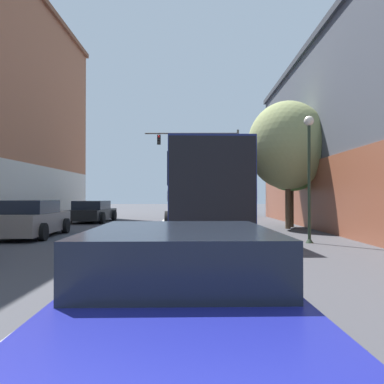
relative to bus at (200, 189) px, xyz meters
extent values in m
cube|color=silver|center=(-2.21, -0.50, -1.86)|extent=(0.14, 48.12, 0.01)
cube|color=beige|center=(-8.76, -0.85, -0.27)|extent=(0.24, 24.76, 3.20)
cube|color=#995138|center=(5.34, -1.77, -0.29)|extent=(0.24, 26.68, 3.15)
cube|color=navy|center=(0.00, 0.02, -0.10)|extent=(3.06, 13.06, 3.09)
cube|color=black|center=(0.00, 0.02, 0.46)|extent=(3.10, 12.80, 0.99)
cube|color=beige|center=(0.00, 0.02, -0.34)|extent=(3.09, 12.93, 0.31)
cube|color=black|center=(0.25, -6.44, -0.10)|extent=(2.51, 0.16, 2.97)
cylinder|color=black|center=(-1.47, 3.99, -1.37)|extent=(0.34, 1.01, 1.00)
cylinder|color=black|center=(1.15, 4.09, -1.37)|extent=(0.34, 1.01, 1.00)
cylinder|color=black|center=(-1.15, -4.05, -1.37)|extent=(0.34, 1.01, 1.00)
cylinder|color=black|center=(1.46, -3.95, -1.37)|extent=(0.34, 1.01, 1.00)
cube|color=navy|center=(-0.40, -13.75, -1.41)|extent=(1.99, 4.19, 0.57)
cube|color=black|center=(-0.41, -13.50, -0.90)|extent=(1.78, 2.20, 0.45)
cylinder|color=black|center=(-1.40, -12.50, -1.56)|extent=(0.24, 0.63, 0.62)
cylinder|color=black|center=(0.52, -12.44, -1.56)|extent=(0.24, 0.63, 0.62)
cube|color=black|center=(-6.34, 5.17, -1.40)|extent=(1.92, 4.52, 0.58)
cube|color=black|center=(-6.34, 4.95, -0.86)|extent=(1.72, 2.37, 0.51)
cylinder|color=black|center=(-7.24, 6.58, -1.54)|extent=(0.24, 0.65, 0.65)
cylinder|color=black|center=(-5.37, 6.54, -1.54)|extent=(0.24, 0.65, 0.65)
cylinder|color=black|center=(-7.31, 3.81, -1.54)|extent=(0.24, 0.65, 0.65)
cylinder|color=black|center=(-5.43, 3.76, -1.54)|extent=(0.24, 0.65, 0.65)
cube|color=slate|center=(-6.35, -3.15, -1.34)|extent=(1.89, 4.50, 0.72)
cube|color=black|center=(-6.34, -3.37, -0.73)|extent=(1.64, 2.38, 0.48)
cylinder|color=black|center=(-7.28, -1.84, -1.56)|extent=(0.26, 0.63, 0.61)
cylinder|color=black|center=(-5.58, -1.74, -1.56)|extent=(0.26, 0.63, 0.61)
cylinder|color=black|center=(-5.42, -4.47, -1.56)|extent=(0.26, 0.63, 0.61)
cylinder|color=#514C47|center=(3.33, 13.56, 1.65)|extent=(0.18, 0.18, 7.03)
cylinder|color=#514C47|center=(-0.50, 13.56, 4.86)|extent=(7.66, 0.12, 0.12)
cube|color=black|center=(1.03, 13.56, 4.34)|extent=(0.28, 0.24, 0.80)
sphere|color=red|center=(1.03, 13.41, 4.59)|extent=(0.18, 0.18, 0.18)
sphere|color=black|center=(1.03, 13.41, 4.34)|extent=(0.18, 0.18, 0.18)
sphere|color=black|center=(1.03, 13.41, 4.09)|extent=(0.18, 0.18, 0.18)
cube|color=black|center=(-1.08, 13.56, 4.34)|extent=(0.28, 0.24, 0.80)
sphere|color=black|center=(-1.08, 13.41, 4.59)|extent=(0.18, 0.18, 0.18)
sphere|color=orange|center=(-1.08, 13.41, 4.34)|extent=(0.18, 0.18, 0.18)
sphere|color=black|center=(-1.08, 13.41, 4.09)|extent=(0.18, 0.18, 0.18)
cube|color=black|center=(-3.18, 13.56, 4.34)|extent=(0.28, 0.24, 0.80)
sphere|color=red|center=(-3.18, 13.41, 4.59)|extent=(0.18, 0.18, 0.18)
sphere|color=black|center=(-3.18, 13.41, 4.34)|extent=(0.18, 0.18, 0.18)
sphere|color=black|center=(-3.18, 13.41, 4.09)|extent=(0.18, 0.18, 0.18)
cone|color=#233323|center=(3.47, -4.98, -1.77)|extent=(0.26, 0.26, 0.20)
cylinder|color=#233323|center=(3.47, -4.98, 0.07)|extent=(0.10, 0.10, 3.86)
sphere|color=#EFE5CC|center=(3.47, -4.98, 2.11)|extent=(0.32, 0.32, 0.32)
cylinder|color=#4C3823|center=(4.56, 1.46, -0.75)|extent=(0.22, 0.22, 2.24)
ellipsoid|color=#4C843D|center=(4.56, 1.46, 1.93)|extent=(3.66, 3.30, 4.03)
cylinder|color=brown|center=(4.14, 0.47, -0.70)|extent=(0.25, 0.25, 2.33)
ellipsoid|color=#99A366|center=(4.14, 0.47, 2.07)|extent=(3.78, 3.40, 4.16)
camera|label=1|loc=(-0.28, -17.14, -0.37)|focal=35.00mm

